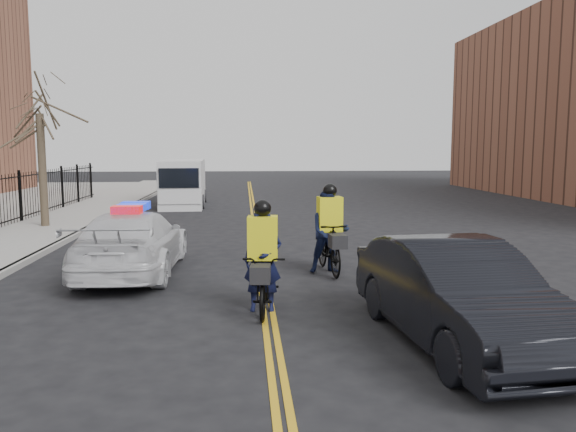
% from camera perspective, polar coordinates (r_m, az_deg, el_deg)
% --- Properties ---
extents(ground, '(120.00, 120.00, 0.00)m').
position_cam_1_polar(ground, '(11.11, -2.23, -8.48)').
color(ground, black).
rests_on(ground, ground).
extents(center_line_left, '(0.10, 60.00, 0.01)m').
position_cam_1_polar(center_line_left, '(18.94, -3.42, -2.01)').
color(center_line_left, gold).
rests_on(center_line_left, ground).
extents(center_line_right, '(0.10, 60.00, 0.01)m').
position_cam_1_polar(center_line_right, '(18.94, -2.93, -2.00)').
color(center_line_right, gold).
rests_on(center_line_right, ground).
extents(sidewalk, '(3.00, 60.00, 0.15)m').
position_cam_1_polar(sidewalk, '(20.21, -24.97, -1.88)').
color(sidewalk, gray).
rests_on(sidewalk, ground).
extents(curb, '(0.20, 60.00, 0.15)m').
position_cam_1_polar(curb, '(19.73, -20.89, -1.89)').
color(curb, gray).
rests_on(curb, ground).
extents(street_tree, '(3.20, 3.20, 4.80)m').
position_cam_1_polar(street_tree, '(21.92, -23.85, 7.90)').
color(street_tree, '#3C3124').
rests_on(street_tree, sidewalk).
extents(police_cruiser, '(2.15, 5.16, 1.65)m').
position_cam_1_polar(police_cruiser, '(13.68, -15.50, -2.57)').
color(police_cruiser, silver).
rests_on(police_cruiser, ground).
extents(dark_sedan, '(2.15, 4.91, 1.57)m').
position_cam_1_polar(dark_sedan, '(8.84, 16.74, -7.58)').
color(dark_sedan, black).
rests_on(dark_sedan, ground).
extents(cargo_van, '(2.31, 5.61, 2.32)m').
position_cam_1_polar(cargo_van, '(28.88, -10.60, 3.24)').
color(cargo_van, silver).
rests_on(cargo_van, ground).
extents(cyclist_near, '(0.91, 2.13, 2.04)m').
position_cam_1_polar(cyclist_near, '(10.22, -2.58, -5.76)').
color(cyclist_near, black).
rests_on(cyclist_near, ground).
extents(cyclist_far, '(1.02, 2.15, 2.13)m').
position_cam_1_polar(cyclist_far, '(13.27, 4.24, -2.24)').
color(cyclist_far, black).
rests_on(cyclist_far, ground).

